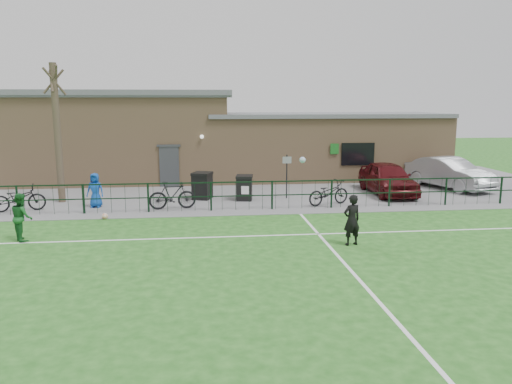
{
  "coord_description": "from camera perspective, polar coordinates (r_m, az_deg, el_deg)",
  "views": [
    {
      "loc": [
        -1.89,
        -11.89,
        4.42
      ],
      "look_at": [
        0.0,
        5.0,
        1.3
      ],
      "focal_mm": 35.0,
      "sensor_mm": 36.0,
      "label": 1
    }
  ],
  "objects": [
    {
      "name": "wheelie_bin_right",
      "position": [
        22.35,
        -1.34,
        0.39
      ],
      "size": [
        0.79,
        0.87,
        1.03
      ],
      "primitive_type": "cube",
      "rotation": [
        0.0,
        0.0,
        -0.15
      ],
      "color": "black",
      "rests_on": "paving_strip"
    },
    {
      "name": "car_maroon",
      "position": [
        24.59,
        14.83,
        1.55
      ],
      "size": [
        1.85,
        4.5,
        1.53
      ],
      "primitive_type": "imported",
      "rotation": [
        0.0,
        0.0,
        -0.01
      ],
      "color": "#490D10",
      "rests_on": "paving_strip"
    },
    {
      "name": "bicycle_e",
      "position": [
        21.5,
        8.29,
        -0.09
      ],
      "size": [
        2.12,
        1.4,
        1.05
      ],
      "primitive_type": "imported",
      "rotation": [
        0.0,
        0.0,
        1.95
      ],
      "color": "black",
      "rests_on": "paving_strip"
    },
    {
      "name": "sign_post",
      "position": [
        22.71,
        3.53,
        1.77
      ],
      "size": [
        0.07,
        0.07,
        2.0
      ],
      "primitive_type": "cylinder",
      "rotation": [
        0.0,
        0.0,
        0.21
      ],
      "color": "black",
      "rests_on": "paving_strip"
    },
    {
      "name": "car_silver",
      "position": [
        27.13,
        21.19,
        2.04
      ],
      "size": [
        3.2,
        5.04,
        1.57
      ],
      "primitive_type": "imported",
      "rotation": [
        0.0,
        0.0,
        0.35
      ],
      "color": "#A1A3A9",
      "rests_on": "paving_strip"
    },
    {
      "name": "outfield_player",
      "position": [
        17.58,
        -25.2,
        -2.59
      ],
      "size": [
        0.88,
        0.94,
        1.54
      ],
      "primitive_type": "imported",
      "rotation": [
        0.0,
        0.0,
        2.09
      ],
      "color": "#1B5F26",
      "rests_on": "ground"
    },
    {
      "name": "pitch_line_touch",
      "position": [
        20.27,
        -0.88,
        -2.18
      ],
      "size": [
        28.0,
        0.1,
        0.01
      ],
      "primitive_type": "cube",
      "color": "white",
      "rests_on": "ground"
    },
    {
      "name": "goalkeeper_kick",
      "position": [
        15.73,
        10.71,
        -2.94
      ],
      "size": [
        1.46,
        3.08,
        2.46
      ],
      "color": "black",
      "rests_on": "ground"
    },
    {
      "name": "perimeter_fence",
      "position": [
        20.34,
        -0.94,
        -0.42
      ],
      "size": [
        28.0,
        0.1,
        1.2
      ],
      "primitive_type": "cube",
      "color": "black",
      "rests_on": "ground"
    },
    {
      "name": "bicycle_d",
      "position": [
        20.74,
        -9.54,
        -0.37
      ],
      "size": [
        1.97,
        0.77,
        1.15
      ],
      "primitive_type": "imported",
      "rotation": [
        0.0,
        0.0,
        1.69
      ],
      "color": "black",
      "rests_on": "paving_strip"
    },
    {
      "name": "pitch_line_perp",
      "position": [
        13.27,
        11.2,
        -9.25
      ],
      "size": [
        0.1,
        16.0,
        0.01
      ],
      "primitive_type": "cube",
      "color": "white",
      "rests_on": "ground"
    },
    {
      "name": "ball_ground",
      "position": [
        19.72,
        -16.89,
        -2.66
      ],
      "size": [
        0.23,
        0.23,
        0.23
      ],
      "primitive_type": "sphere",
      "color": "white",
      "rests_on": "ground"
    },
    {
      "name": "bicycle_c",
      "position": [
        22.22,
        -25.5,
        -0.64
      ],
      "size": [
        2.14,
        1.16,
        1.07
      ],
      "primitive_type": "imported",
      "rotation": [
        0.0,
        0.0,
        1.8
      ],
      "color": "black",
      "rests_on": "paving_strip"
    },
    {
      "name": "paving_strip",
      "position": [
        25.84,
        -2.1,
        0.57
      ],
      "size": [
        34.0,
        13.0,
        0.02
      ],
      "primitive_type": "cube",
      "color": "slate",
      "rests_on": "ground"
    },
    {
      "name": "bare_tree",
      "position": [
        23.25,
        -21.74,
        6.17
      ],
      "size": [
        0.3,
        0.3,
        6.0
      ],
      "primitive_type": "cylinder",
      "color": "#423528",
      "rests_on": "ground"
    },
    {
      "name": "spectator_child",
      "position": [
        21.84,
        -17.9,
        0.2
      ],
      "size": [
        0.76,
        0.56,
        1.44
      ],
      "primitive_type": "imported",
      "rotation": [
        0.0,
        0.0,
        -0.15
      ],
      "color": "#1248A9",
      "rests_on": "paving_strip"
    },
    {
      "name": "clubhouse",
      "position": [
        28.49,
        -4.36,
        5.95
      ],
      "size": [
        24.25,
        5.4,
        4.96
      ],
      "color": "tan",
      "rests_on": "ground"
    },
    {
      "name": "ground",
      "position": [
        12.83,
        2.52,
        -9.77
      ],
      "size": [
        90.0,
        90.0,
        0.0
      ],
      "primitive_type": "plane",
      "color": "#1E5719",
      "rests_on": "ground"
    },
    {
      "name": "wheelie_bin_left",
      "position": [
        22.72,
        -6.16,
        0.62
      ],
      "size": [
        0.99,
        1.05,
        1.13
      ],
      "primitive_type": "cube",
      "rotation": [
        0.0,
        0.0,
        -0.34
      ],
      "color": "black",
      "rests_on": "paving_strip"
    },
    {
      "name": "pitch_line_mid",
      "position": [
        16.6,
        0.39,
        -5.03
      ],
      "size": [
        28.0,
        0.1,
        0.01
      ],
      "primitive_type": "cube",
      "color": "white",
      "rests_on": "ground"
    }
  ]
}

